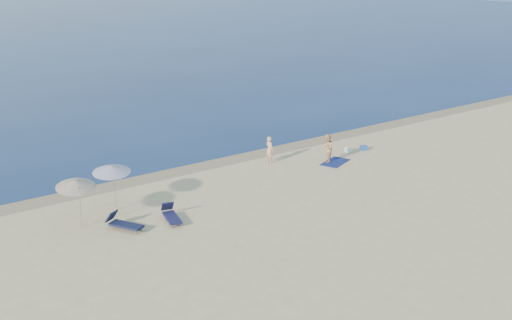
{
  "coord_description": "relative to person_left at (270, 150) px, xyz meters",
  "views": [
    {
      "loc": [
        -19.68,
        -10.15,
        11.59
      ],
      "look_at": [
        -0.66,
        16.0,
        1.0
      ],
      "focal_mm": 45.0,
      "sensor_mm": 36.0,
      "label": 1
    }
  ],
  "objects": [
    {
      "name": "lounger_left",
      "position": [
        -10.77,
        -3.67,
        -0.5
      ],
      "size": [
        1.32,
        1.78,
        0.76
      ],
      "rotation": [
        0.0,
        0.0,
        0.5
      ],
      "color": "black",
      "rests_on": "ground"
    },
    {
      "name": "person_right",
      "position": [
        2.72,
        -1.86,
        0.04
      ],
      "size": [
        1.0,
        1.01,
        1.64
      ],
      "primitive_type": "imported",
      "rotation": [
        0.0,
        0.0,
        -2.33
      ],
      "color": "tan",
      "rests_on": "ground"
    },
    {
      "name": "white_bag",
      "position": [
        5.07,
        -1.2,
        -0.63
      ],
      "size": [
        0.36,
        0.31,
        0.29
      ],
      "primitive_type": "cube",
      "rotation": [
        0.0,
        0.0,
        -0.07
      ],
      "color": "white",
      "rests_on": "ground"
    },
    {
      "name": "umbrella_far",
      "position": [
        -12.2,
        -2.19,
        1.22
      ],
      "size": [
        1.99,
        2.01,
        2.33
      ],
      "rotation": [
        0.0,
        0.0,
        -0.17
      ],
      "color": "silver",
      "rests_on": "ground"
    },
    {
      "name": "lounger_right",
      "position": [
        -8.65,
        -4.08,
        -0.51
      ],
      "size": [
        0.92,
        1.75,
        0.74
      ],
      "rotation": [
        0.0,
        0.0,
        -0.24
      ],
      "color": "#16173D",
      "rests_on": "ground"
    },
    {
      "name": "person_left",
      "position": [
        0.0,
        0.0,
        0.0
      ],
      "size": [
        0.37,
        0.57,
        1.55
      ],
      "primitive_type": "imported",
      "rotation": [
        0.0,
        0.0,
        1.58
      ],
      "color": "tan",
      "rests_on": "ground"
    },
    {
      "name": "blue_cooler",
      "position": [
        6.08,
        -1.48,
        -0.63
      ],
      "size": [
        0.49,
        0.42,
        0.29
      ],
      "primitive_type": "cube",
      "rotation": [
        0.0,
        0.0,
        -0.39
      ],
      "color": "#2051B1",
      "rests_on": "ground"
    },
    {
      "name": "umbrella_near",
      "position": [
        -10.14,
        -1.26,
        1.22
      ],
      "size": [
        2.32,
        2.33,
        2.29
      ],
      "rotation": [
        0.0,
        0.0,
        -0.4
      ],
      "color": "silver",
      "rests_on": "ground"
    },
    {
      "name": "beach_towel",
      "position": [
        3.05,
        -2.22,
        -0.76
      ],
      "size": [
        2.16,
        1.68,
        0.03
      ],
      "primitive_type": "cube",
      "rotation": [
        0.0,
        0.0,
        0.37
      ],
      "color": "#101A51",
      "rests_on": "ground"
    },
    {
      "name": "wet_sand_strip",
      "position": [
        -1.5,
        1.75,
        -0.77
      ],
      "size": [
        240.0,
        1.6,
        0.0
      ],
      "primitive_type": "cube",
      "color": "#847254",
      "rests_on": "ground"
    }
  ]
}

